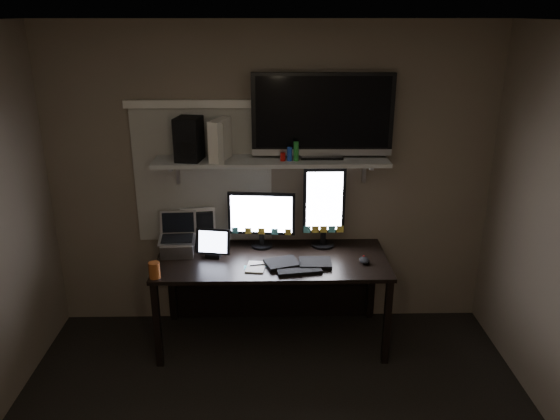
{
  "coord_description": "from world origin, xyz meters",
  "views": [
    {
      "loc": [
        -0.02,
        -2.45,
        2.55
      ],
      "look_at": [
        0.06,
        1.25,
        1.2
      ],
      "focal_mm": 35.0,
      "sensor_mm": 36.0,
      "label": 1
    }
  ],
  "objects_px": {
    "tv": "(322,116)",
    "monitor_landscape": "(262,220)",
    "tablet": "(213,243)",
    "monitor_portrait": "(324,207)",
    "desk": "(272,272)",
    "cup": "(154,270)",
    "game_console": "(220,140)",
    "mouse": "(364,260)",
    "laptop": "(177,236)",
    "speaker": "(189,139)",
    "keyboard": "(299,263)"
  },
  "relations": [
    {
      "from": "desk",
      "to": "monitor_landscape",
      "type": "bearing_deg",
      "value": 126.03
    },
    {
      "from": "monitor_landscape",
      "to": "keyboard",
      "type": "bearing_deg",
      "value": -45.9
    },
    {
      "from": "monitor_landscape",
      "to": "cup",
      "type": "distance_m",
      "value": 0.96
    },
    {
      "from": "mouse",
      "to": "speaker",
      "type": "distance_m",
      "value": 1.62
    },
    {
      "from": "desk",
      "to": "keyboard",
      "type": "relative_size",
      "value": 3.55
    },
    {
      "from": "keyboard",
      "to": "laptop",
      "type": "height_order",
      "value": "laptop"
    },
    {
      "from": "game_console",
      "to": "speaker",
      "type": "height_order",
      "value": "speaker"
    },
    {
      "from": "desk",
      "to": "tv",
      "type": "height_order",
      "value": "tv"
    },
    {
      "from": "game_console",
      "to": "speaker",
      "type": "distance_m",
      "value": 0.23
    },
    {
      "from": "keyboard",
      "to": "mouse",
      "type": "distance_m",
      "value": 0.51
    },
    {
      "from": "mouse",
      "to": "laptop",
      "type": "distance_m",
      "value": 1.47
    },
    {
      "from": "tv",
      "to": "game_console",
      "type": "distance_m",
      "value": 0.8
    },
    {
      "from": "desk",
      "to": "game_console",
      "type": "distance_m",
      "value": 1.15
    },
    {
      "from": "monitor_landscape",
      "to": "speaker",
      "type": "distance_m",
      "value": 0.87
    },
    {
      "from": "keyboard",
      "to": "speaker",
      "type": "bearing_deg",
      "value": 151.23
    },
    {
      "from": "desk",
      "to": "speaker",
      "type": "relative_size",
      "value": 5.48
    },
    {
      "from": "monitor_portrait",
      "to": "tablet",
      "type": "distance_m",
      "value": 0.93
    },
    {
      "from": "speaker",
      "to": "laptop",
      "type": "bearing_deg",
      "value": -136.02
    },
    {
      "from": "monitor_landscape",
      "to": "tablet",
      "type": "bearing_deg",
      "value": -147.48
    },
    {
      "from": "tablet",
      "to": "game_console",
      "type": "distance_m",
      "value": 0.8
    },
    {
      "from": "tv",
      "to": "speaker",
      "type": "bearing_deg",
      "value": -174.97
    },
    {
      "from": "speaker",
      "to": "desk",
      "type": "bearing_deg",
      "value": 4.98
    },
    {
      "from": "game_console",
      "to": "speaker",
      "type": "relative_size",
      "value": 0.95
    },
    {
      "from": "keyboard",
      "to": "laptop",
      "type": "distance_m",
      "value": 0.98
    },
    {
      "from": "monitor_portrait",
      "to": "tablet",
      "type": "relative_size",
      "value": 2.51
    },
    {
      "from": "tablet",
      "to": "tv",
      "type": "bearing_deg",
      "value": 23.26
    },
    {
      "from": "mouse",
      "to": "laptop",
      "type": "xyz_separation_m",
      "value": [
        -1.45,
        0.18,
        0.14
      ]
    },
    {
      "from": "desk",
      "to": "game_console",
      "type": "relative_size",
      "value": 5.77
    },
    {
      "from": "laptop",
      "to": "speaker",
      "type": "relative_size",
      "value": 0.98
    },
    {
      "from": "laptop",
      "to": "keyboard",
      "type": "bearing_deg",
      "value": -16.04
    },
    {
      "from": "monitor_landscape",
      "to": "speaker",
      "type": "relative_size",
      "value": 1.65
    },
    {
      "from": "tablet",
      "to": "cup",
      "type": "xyz_separation_m",
      "value": [
        -0.39,
        -0.35,
        -0.06
      ]
    },
    {
      "from": "monitor_landscape",
      "to": "mouse",
      "type": "bearing_deg",
      "value": -16.61
    },
    {
      "from": "desk",
      "to": "mouse",
      "type": "bearing_deg",
      "value": -16.68
    },
    {
      "from": "monitor_portrait",
      "to": "game_console",
      "type": "height_order",
      "value": "game_console"
    },
    {
      "from": "mouse",
      "to": "tablet",
      "type": "xyz_separation_m",
      "value": [
        -1.17,
        0.13,
        0.1
      ]
    },
    {
      "from": "desk",
      "to": "monitor_portrait",
      "type": "bearing_deg",
      "value": 15.78
    },
    {
      "from": "laptop",
      "to": "speaker",
      "type": "bearing_deg",
      "value": 30.68
    },
    {
      "from": "monitor_portrait",
      "to": "speaker",
      "type": "bearing_deg",
      "value": -177.08
    },
    {
      "from": "laptop",
      "to": "tv",
      "type": "height_order",
      "value": "tv"
    },
    {
      "from": "tablet",
      "to": "tv",
      "type": "height_order",
      "value": "tv"
    },
    {
      "from": "monitor_landscape",
      "to": "tv",
      "type": "height_order",
      "value": "tv"
    },
    {
      "from": "desk",
      "to": "cup",
      "type": "bearing_deg",
      "value": -153.36
    },
    {
      "from": "mouse",
      "to": "cup",
      "type": "xyz_separation_m",
      "value": [
        -1.56,
        -0.22,
        0.04
      ]
    },
    {
      "from": "desk",
      "to": "monitor_landscape",
      "type": "height_order",
      "value": "monitor_landscape"
    },
    {
      "from": "tv",
      "to": "monitor_landscape",
      "type": "bearing_deg",
      "value": -177.28
    },
    {
      "from": "tablet",
      "to": "desk",
      "type": "bearing_deg",
      "value": 19.33
    },
    {
      "from": "cup",
      "to": "game_console",
      "type": "distance_m",
      "value": 1.08
    },
    {
      "from": "cup",
      "to": "tv",
      "type": "xyz_separation_m",
      "value": [
        1.24,
        0.55,
        1.01
      ]
    },
    {
      "from": "tablet",
      "to": "monitor_portrait",
      "type": "bearing_deg",
      "value": 22.33
    }
  ]
}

